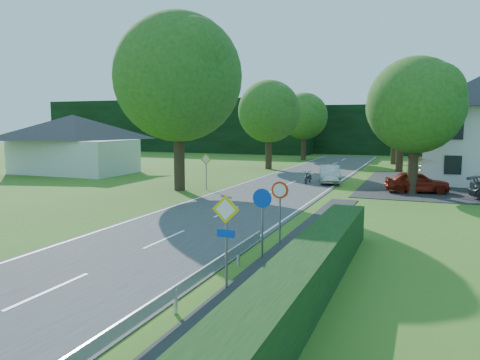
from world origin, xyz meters
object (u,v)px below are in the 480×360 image
at_px(parked_car_silver_a, 450,170).
at_px(parasol, 419,172).
at_px(motorcycle, 308,177).
at_px(moving_car, 330,174).
at_px(streetlight, 409,123).
at_px(parked_car_red, 417,182).

distance_m(parked_car_silver_a, parasol, 5.42).
distance_m(motorcycle, parasol, 7.77).
xyz_separation_m(parked_car_silver_a, parasol, (-2.21, -4.94, 0.27)).
xyz_separation_m(moving_car, parasol, (6.23, 0.47, 0.36)).
distance_m(motorcycle, parked_car_silver_a, 11.65).
bearing_deg(moving_car, parasol, -9.88).
relative_size(streetlight, parked_car_silver_a, 1.74).
bearing_deg(motorcycle, parasol, 8.96).
xyz_separation_m(motorcycle, parasol, (7.64, 1.27, 0.54)).
xyz_separation_m(moving_car, motorcycle, (-1.42, -0.80, -0.18)).
bearing_deg(parked_car_silver_a, parasol, 156.12).
distance_m(moving_car, parked_car_red, 6.71).
bearing_deg(parked_car_red, moving_car, 55.21).
xyz_separation_m(streetlight, moving_car, (-5.42, 1.24, -3.76)).
bearing_deg(motorcycle, moving_car, 28.84).
bearing_deg(parasol, parked_car_silver_a, 65.88).
bearing_deg(parasol, moving_car, -175.67).
height_order(parked_car_red, parasol, parasol).
height_order(streetlight, parasol, streetlight).
bearing_deg(parked_car_red, streetlight, 14.81).
height_order(streetlight, parked_car_red, streetlight).
xyz_separation_m(streetlight, motorcycle, (-6.84, 0.45, -3.94)).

